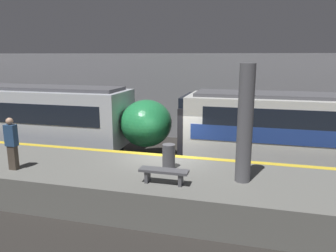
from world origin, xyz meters
TOP-DOWN VIEW (x-y plane):
  - ground_plane at (0.00, 0.00)m, footprint 120.00×120.00m
  - platform at (0.00, -1.91)m, footprint 40.00×3.82m
  - station_rear_barrier at (0.00, 7.11)m, footprint 50.00×0.15m
  - support_pillar_near at (2.99, -2.06)m, footprint 0.47×0.47m
  - train_modern at (-9.54, 2.54)m, footprint 17.42×2.88m
  - person_waiting at (-4.61, -2.98)m, footprint 0.38×0.24m
  - platform_bench at (0.69, -2.89)m, footprint 1.50×0.40m
  - trash_bin at (0.48, -1.52)m, footprint 0.44×0.44m

SIDE VIEW (x-z plane):
  - ground_plane at x=0.00m, z-range 0.00..0.00m
  - platform at x=0.00m, z-range 0.00..1.14m
  - platform_bench at x=0.69m, z-range 1.25..1.70m
  - trash_bin at x=0.48m, z-range 1.14..1.99m
  - train_modern at x=-9.54m, z-range 0.04..3.46m
  - person_waiting at x=-4.61m, z-range 1.20..2.99m
  - station_rear_barrier at x=0.00m, z-range 0.00..5.06m
  - support_pillar_near at x=2.99m, z-range 1.14..4.74m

